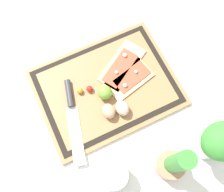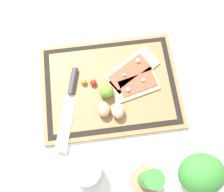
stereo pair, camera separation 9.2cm
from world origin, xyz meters
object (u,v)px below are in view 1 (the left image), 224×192
at_px(herb_pot, 173,164).
at_px(herb_glass, 219,142).
at_px(lime, 105,93).
at_px(knife, 71,107).
at_px(egg_pink, 122,108).
at_px(pizza_slice_far, 130,79).
at_px(pizza_slice_near, 122,66).
at_px(sauce_jar, 113,176).
at_px(cherry_tomato_yellow, 80,91).
at_px(cherry_tomato_red, 90,89).
at_px(egg_brown, 109,111).

distance_m(herb_pot, herb_glass, 0.15).
xyz_separation_m(lime, herb_glass, (-0.23, 0.31, 0.08)).
bearing_deg(herb_pot, lime, -74.93).
bearing_deg(knife, egg_pink, 151.94).
distance_m(pizza_slice_far, knife, 0.23).
xyz_separation_m(pizza_slice_near, lime, (0.10, 0.08, 0.02)).
bearing_deg(pizza_slice_near, herb_glass, 107.96).
bearing_deg(herb_glass, lime, -53.87).
distance_m(pizza_slice_far, herb_pot, 0.33).
bearing_deg(lime, herb_glass, 126.13).
bearing_deg(lime, knife, -3.46).
bearing_deg(sauce_jar, cherry_tomato_yellow, -93.08).
relative_size(egg_pink, cherry_tomato_red, 2.36).
bearing_deg(pizza_slice_far, sauce_jar, 54.41).
height_order(pizza_slice_near, lime, lime).
distance_m(egg_brown, herb_glass, 0.36).
relative_size(egg_brown, cherry_tomato_yellow, 2.62).
bearing_deg(sauce_jar, pizza_slice_near, -120.05).
height_order(egg_brown, lime, lime).
bearing_deg(cherry_tomato_red, sauce_jar, 80.56).
relative_size(cherry_tomato_red, cherry_tomato_yellow, 1.11).
bearing_deg(herb_glass, knife, -42.10).
bearing_deg(pizza_slice_near, cherry_tomato_red, 13.38).
relative_size(cherry_tomato_yellow, herb_glass, 0.10).
bearing_deg(sauce_jar, herb_pot, 164.50).
height_order(lime, herb_glass, herb_glass).
distance_m(knife, lime, 0.13).
bearing_deg(cherry_tomato_red, egg_pink, 121.74).
bearing_deg(lime, herb_pot, 105.07).
bearing_deg(egg_pink, herb_glass, 129.91).
xyz_separation_m(egg_pink, lime, (0.03, -0.08, 0.00)).
bearing_deg(sauce_jar, egg_brown, -110.96).
relative_size(knife, herb_glass, 1.44).
height_order(sauce_jar, herb_glass, herb_glass).
height_order(cherry_tomato_yellow, herb_pot, herb_pot).
relative_size(pizza_slice_far, knife, 0.62).
xyz_separation_m(cherry_tomato_red, herb_pot, (-0.13, 0.35, 0.06)).
relative_size(knife, cherry_tomato_yellow, 14.38).
bearing_deg(egg_brown, egg_pink, 166.74).
relative_size(pizza_slice_near, pizza_slice_far, 1.16).
bearing_deg(pizza_slice_near, cherry_tomato_yellow, 8.55).
xyz_separation_m(pizza_slice_near, sauce_jar, (0.20, 0.34, 0.01)).
bearing_deg(cherry_tomato_yellow, pizza_slice_near, -171.45).
xyz_separation_m(pizza_slice_far, cherry_tomato_red, (0.15, -0.03, 0.01)).
xyz_separation_m(knife, egg_brown, (-0.11, 0.07, 0.01)).
bearing_deg(herb_pot, knife, -56.58).
height_order(egg_pink, cherry_tomato_red, egg_pink).
height_order(knife, lime, lime).
distance_m(pizza_slice_far, egg_brown, 0.15).
bearing_deg(pizza_slice_near, herb_pot, 87.18).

